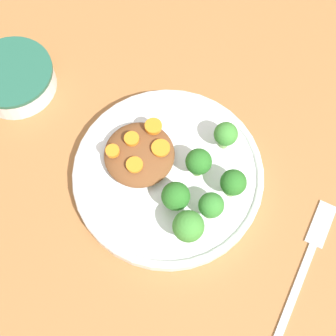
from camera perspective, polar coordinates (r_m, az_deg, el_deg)
ground_plane at (r=0.65m, az=0.00°, el=-1.20°), size 4.00×4.00×0.00m
plate at (r=0.64m, az=0.00°, el=-0.75°), size 0.26×0.26×0.03m
dip_bowl at (r=0.73m, az=-18.32°, el=10.46°), size 0.12×0.12×0.04m
stew_mound at (r=0.63m, az=-3.52°, el=1.67°), size 0.10×0.09×0.03m
broccoli_floret_0 at (r=0.57m, az=2.49°, el=-7.14°), size 0.04×0.04×0.06m
broccoli_floret_1 at (r=0.59m, az=0.95°, el=-3.49°), size 0.04×0.04×0.05m
broccoli_floret_2 at (r=0.60m, az=7.94°, el=-1.85°), size 0.03×0.03×0.05m
broccoli_floret_3 at (r=0.62m, az=7.04°, el=4.05°), size 0.03×0.03×0.05m
broccoli_floret_4 at (r=0.60m, az=3.74°, el=0.85°), size 0.03×0.03×0.05m
broccoli_floret_5 at (r=0.59m, az=5.26°, el=-4.62°), size 0.03×0.03×0.04m
carrot_slice_0 at (r=0.62m, az=-1.80°, el=5.10°), size 0.02×0.02×0.01m
carrot_slice_1 at (r=0.62m, az=-4.45°, el=3.58°), size 0.02×0.02×0.01m
carrot_slice_2 at (r=0.60m, az=-4.10°, el=0.17°), size 0.02×0.02×0.00m
carrot_slice_3 at (r=0.61m, az=-0.90°, el=2.45°), size 0.02×0.02×0.00m
carrot_slice_4 at (r=0.61m, az=-6.78°, el=2.07°), size 0.02×0.02×0.01m
fork at (r=0.64m, az=16.70°, el=-10.51°), size 0.19×0.11×0.01m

